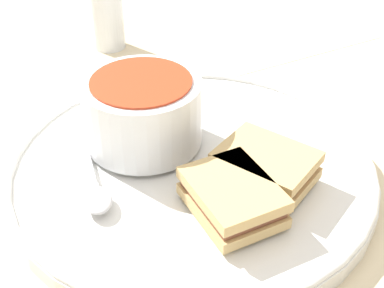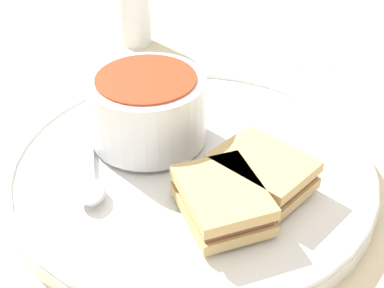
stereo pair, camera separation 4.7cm
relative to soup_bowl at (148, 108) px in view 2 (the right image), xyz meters
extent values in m
plane|color=beige|center=(0.01, -0.05, -0.05)|extent=(2.40, 2.40, 0.00)
cylinder|color=white|center=(0.01, -0.05, -0.05)|extent=(0.33, 0.33, 0.02)
torus|color=white|center=(0.01, -0.05, -0.04)|extent=(0.33, 0.33, 0.01)
cylinder|color=white|center=(0.00, 0.00, -0.03)|extent=(0.06, 0.06, 0.01)
cylinder|color=white|center=(0.00, 0.00, 0.00)|extent=(0.11, 0.11, 0.06)
cylinder|color=red|center=(0.00, 0.00, 0.03)|extent=(0.09, 0.09, 0.01)
cube|color=silver|center=(-0.06, 0.01, -0.03)|extent=(0.04, 0.08, 0.00)
ellipsoid|color=silver|center=(-0.08, -0.04, -0.03)|extent=(0.04, 0.04, 0.01)
cube|color=tan|center=(-0.01, -0.12, -0.03)|extent=(0.08, 0.09, 0.01)
cube|color=brown|center=(-0.01, -0.12, -0.02)|extent=(0.07, 0.08, 0.01)
cube|color=tan|center=(-0.01, -0.12, -0.01)|extent=(0.08, 0.09, 0.01)
cube|color=tan|center=(0.04, -0.11, -0.03)|extent=(0.07, 0.09, 0.01)
cube|color=brown|center=(0.04, -0.11, -0.02)|extent=(0.07, 0.08, 0.01)
cube|color=tan|center=(0.04, -0.11, -0.01)|extent=(0.07, 0.09, 0.01)
cylinder|color=silver|center=(0.12, 0.22, -0.02)|extent=(0.04, 0.04, 0.07)
cube|color=white|center=(0.33, 0.17, -0.05)|extent=(0.30, 0.35, 0.00)
camera|label=1|loc=(-0.24, -0.33, 0.26)|focal=50.00mm
camera|label=2|loc=(-0.21, -0.36, 0.26)|focal=50.00mm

